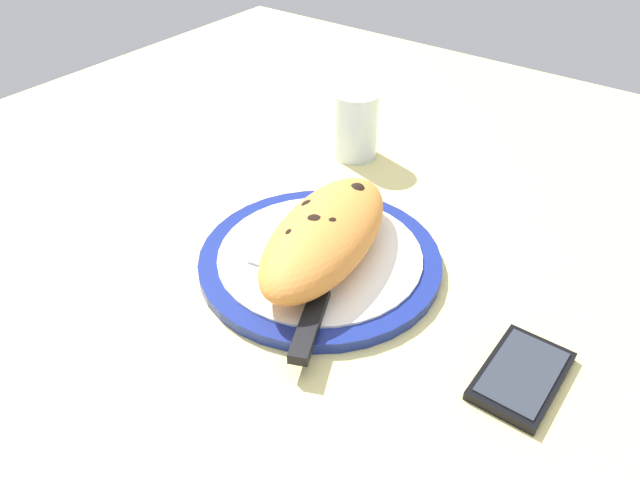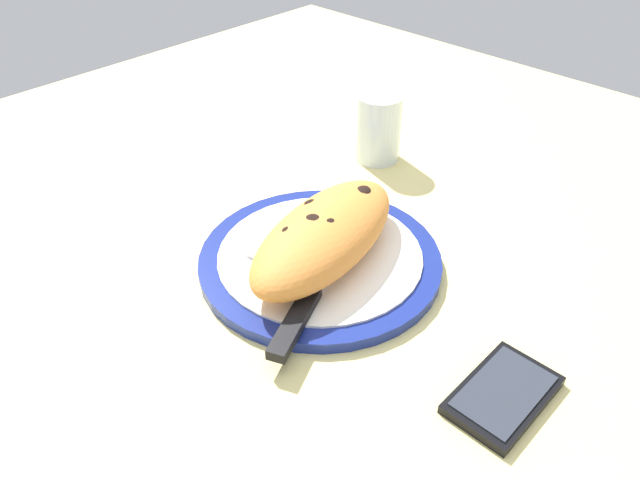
% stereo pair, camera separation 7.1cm
% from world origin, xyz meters
% --- Properties ---
extents(ground_plane, '(1.50, 1.50, 0.03)m').
position_xyz_m(ground_plane, '(0.00, 0.00, -0.01)').
color(ground_plane, '#E5D684').
extents(plate, '(0.29, 0.29, 0.02)m').
position_xyz_m(plate, '(0.00, 0.00, 0.01)').
color(plate, navy).
rests_on(plate, ground_plane).
extents(calzone, '(0.27, 0.16, 0.06)m').
position_xyz_m(calzone, '(-0.00, 0.01, 0.05)').
color(calzone, orange).
rests_on(calzone, plate).
extents(fork, '(0.16, 0.04, 0.00)m').
position_xyz_m(fork, '(-0.00, -0.06, 0.02)').
color(fork, silver).
rests_on(fork, plate).
extents(knife, '(0.23, 0.11, 0.01)m').
position_xyz_m(knife, '(0.07, 0.05, 0.02)').
color(knife, silver).
rests_on(knife, plate).
extents(smartphone, '(0.11, 0.07, 0.01)m').
position_xyz_m(smartphone, '(0.02, 0.26, 0.01)').
color(smartphone, black).
rests_on(smartphone, ground_plane).
extents(water_glass, '(0.07, 0.07, 0.10)m').
position_xyz_m(water_glass, '(-0.25, -0.12, 0.04)').
color(water_glass, silver).
rests_on(water_glass, ground_plane).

